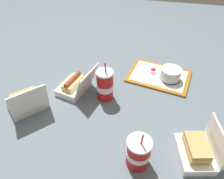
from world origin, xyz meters
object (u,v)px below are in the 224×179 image
at_px(plastic_fork, 152,67).
at_px(soda_cup_center, 138,152).
at_px(ketchup_cup, 153,71).
at_px(clamshell_sandwich_front, 197,150).
at_px(food_tray, 159,76).
at_px(clamshell_sandwich_corner, 27,102).
at_px(clamshell_hotdog_right, 75,85).
at_px(cake_container, 170,74).
at_px(soda_cup_right, 105,85).

distance_m(plastic_fork, soda_cup_center, 0.69).
distance_m(ketchup_cup, clamshell_sandwich_front, 0.60).
distance_m(food_tray, clamshell_sandwich_corner, 0.79).
xyz_separation_m(ketchup_cup, clamshell_sandwich_corner, (-0.63, -0.43, 0.02)).
relative_size(food_tray, ketchup_cup, 10.35).
bearing_deg(ketchup_cup, clamshell_sandwich_corner, -145.31).
height_order(clamshell_hotdog_right, soda_cup_center, soda_cup_center).
height_order(plastic_fork, clamshell_sandwich_corner, clamshell_sandwich_corner).
bearing_deg(clamshell_sandwich_corner, ketchup_cup, 34.69).
xyz_separation_m(clamshell_sandwich_front, soda_cup_center, (-0.24, -0.08, 0.03)).
xyz_separation_m(cake_container, ketchup_cup, (-0.10, 0.04, -0.02)).
xyz_separation_m(clamshell_sandwich_corner, soda_cup_center, (0.61, -0.20, 0.03)).
bearing_deg(clamshell_hotdog_right, food_tray, 26.01).
relative_size(clamshell_sandwich_corner, clamshell_hotdog_right, 1.06).
bearing_deg(food_tray, clamshell_sandwich_front, -71.21).
bearing_deg(clamshell_hotdog_right, soda_cup_center, -43.38).
bearing_deg(soda_cup_center, clamshell_sandwich_front, 18.42).
height_order(clamshell_hotdog_right, soda_cup_right, soda_cup_right).
distance_m(food_tray, ketchup_cup, 0.05).
height_order(plastic_fork, soda_cup_center, soda_cup_center).
height_order(cake_container, plastic_fork, cake_container).
distance_m(clamshell_sandwich_front, soda_cup_right, 0.55).
relative_size(plastic_fork, soda_cup_center, 0.54).
bearing_deg(soda_cup_center, ketchup_cup, 87.99).
distance_m(clamshell_hotdog_right, soda_cup_center, 0.56).
bearing_deg(food_tray, plastic_fork, 121.87).
distance_m(clamshell_sandwich_front, clamshell_hotdog_right, 0.72).
height_order(ketchup_cup, clamshell_hotdog_right, clamshell_hotdog_right).
bearing_deg(clamshell_sandwich_front, ketchup_cup, 111.80).
relative_size(cake_container, clamshell_sandwich_front, 0.58).
height_order(food_tray, ketchup_cup, ketchup_cup).
bearing_deg(ketchup_cup, food_tray, -26.63).
bearing_deg(food_tray, cake_container, -17.22).
bearing_deg(plastic_fork, soda_cup_right, -92.44).
distance_m(ketchup_cup, plastic_fork, 0.06).
relative_size(plastic_fork, clamshell_hotdog_right, 0.47).
distance_m(plastic_fork, clamshell_hotdog_right, 0.52).
xyz_separation_m(plastic_fork, clamshell_sandwich_corner, (-0.62, -0.49, 0.03)).
height_order(ketchup_cup, clamshell_sandwich_corner, clamshell_sandwich_corner).
height_order(ketchup_cup, soda_cup_center, soda_cup_center).
distance_m(clamshell_sandwich_corner, soda_cup_right, 0.42).
distance_m(plastic_fork, clamshell_sandwich_front, 0.65).
bearing_deg(ketchup_cup, clamshell_hotdog_right, -149.90).
bearing_deg(soda_cup_right, plastic_fork, 53.58).
height_order(plastic_fork, clamshell_sandwich_front, clamshell_sandwich_front).
xyz_separation_m(food_tray, soda_cup_right, (-0.29, -0.25, 0.08)).
distance_m(clamshell_sandwich_corner, clamshell_sandwich_front, 0.86).
distance_m(soda_cup_center, soda_cup_right, 0.43).
bearing_deg(soda_cup_center, soda_cup_right, 121.61).
bearing_deg(soda_cup_right, cake_container, 32.93).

